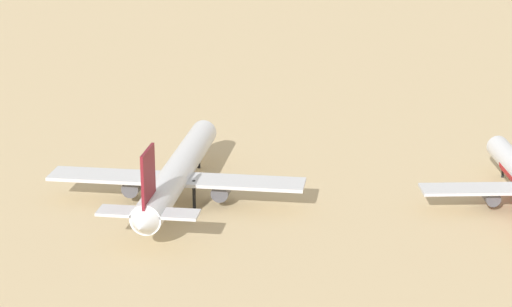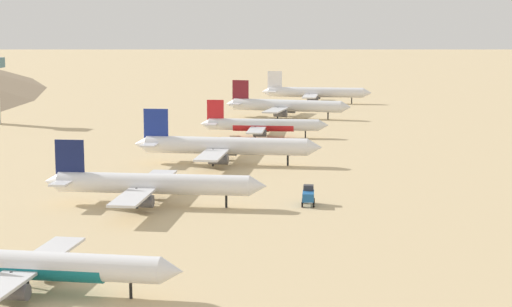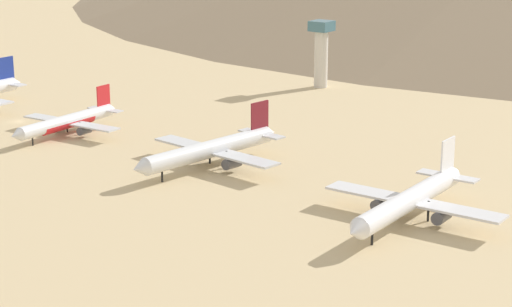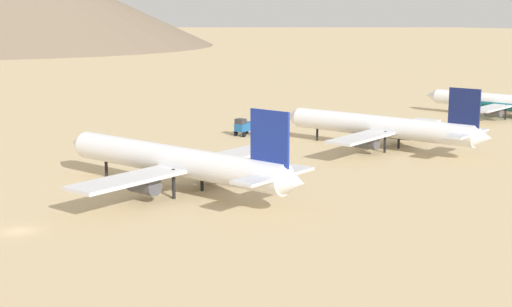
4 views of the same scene
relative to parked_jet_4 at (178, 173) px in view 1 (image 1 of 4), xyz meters
name	(u,v)px [view 1 (image 1 of 4)]	position (x,y,z in m)	size (l,w,h in m)	color
parked_jet_4	(178,173)	(0.00, 0.00, 0.00)	(48.79, 39.81, 14.08)	silver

